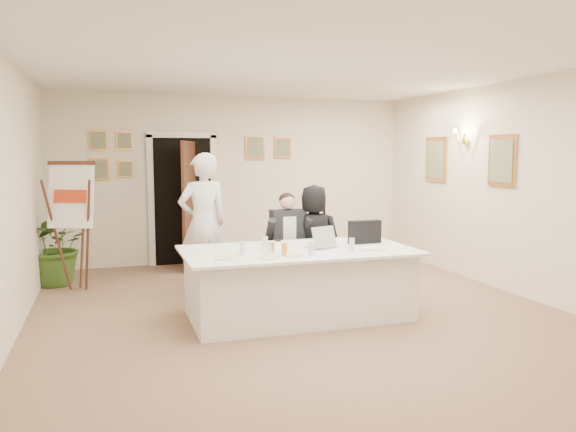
% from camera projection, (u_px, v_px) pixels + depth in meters
% --- Properties ---
extents(floor, '(7.00, 7.00, 0.00)m').
position_uv_depth(floor, '(302.00, 315.00, 6.43)').
color(floor, brown).
rests_on(floor, ground).
extents(ceiling, '(6.00, 7.00, 0.02)m').
position_uv_depth(ceiling, '(303.00, 66.00, 6.12)').
color(ceiling, white).
rests_on(ceiling, wall_back).
extents(wall_back, '(6.00, 0.10, 2.80)m').
position_uv_depth(wall_back, '(235.00, 180.00, 9.59)').
color(wall_back, beige).
rests_on(wall_back, floor).
extents(wall_front, '(6.00, 0.10, 2.80)m').
position_uv_depth(wall_front, '(520.00, 238.00, 2.97)').
color(wall_front, beige).
rests_on(wall_front, floor).
extents(wall_left, '(0.10, 7.00, 2.80)m').
position_uv_depth(wall_left, '(7.00, 200.00, 5.37)').
color(wall_left, beige).
rests_on(wall_left, floor).
extents(wall_right, '(0.10, 7.00, 2.80)m').
position_uv_depth(wall_right, '(523.00, 188.00, 7.19)').
color(wall_right, beige).
rests_on(wall_right, floor).
extents(doorway, '(1.14, 0.86, 2.20)m').
position_uv_depth(doorway, '(185.00, 203.00, 9.19)').
color(doorway, black).
rests_on(doorway, floor).
extents(pictures_back_wall, '(3.40, 0.06, 0.80)m').
position_uv_depth(pictures_back_wall, '(188.00, 153.00, 9.27)').
color(pictures_back_wall, '#C68843').
rests_on(pictures_back_wall, wall_back).
extents(pictures_right_wall, '(0.06, 2.20, 0.80)m').
position_uv_depth(pictures_right_wall, '(466.00, 160.00, 8.28)').
color(pictures_right_wall, '#C68843').
rests_on(pictures_right_wall, wall_right).
extents(wall_sconce, '(0.20, 0.30, 0.24)m').
position_uv_depth(wall_sconce, '(462.00, 136.00, 8.21)').
color(wall_sconce, '#D8C945').
rests_on(wall_sconce, wall_right).
extents(conference_table, '(2.58, 1.38, 0.78)m').
position_uv_depth(conference_table, '(298.00, 282.00, 6.35)').
color(conference_table, white).
rests_on(conference_table, floor).
extents(seated_man, '(0.67, 0.70, 1.36)m').
position_uv_depth(seated_man, '(288.00, 243.00, 7.32)').
color(seated_man, black).
rests_on(seated_man, floor).
extents(flip_chart, '(0.62, 0.47, 1.71)m').
position_uv_depth(flip_chart, '(76.00, 233.00, 7.47)').
color(flip_chart, '#331A10').
rests_on(flip_chart, floor).
extents(standing_man, '(0.76, 0.59, 1.85)m').
position_uv_depth(standing_man, '(203.00, 224.00, 7.37)').
color(standing_man, silver).
rests_on(standing_man, floor).
extents(standing_woman, '(0.83, 0.71, 1.44)m').
position_uv_depth(standing_woman, '(314.00, 239.00, 7.41)').
color(standing_woman, black).
rests_on(standing_woman, floor).
extents(potted_palm, '(1.25, 1.17, 1.14)m').
position_uv_depth(potted_palm, '(56.00, 245.00, 7.89)').
color(potted_palm, '#30541C').
rests_on(potted_palm, floor).
extents(laptop, '(0.41, 0.43, 0.28)m').
position_uv_depth(laptop, '(321.00, 235.00, 6.41)').
color(laptop, '#B7BABC').
rests_on(laptop, conference_table).
extents(laptop_bag, '(0.40, 0.12, 0.28)m').
position_uv_depth(laptop_bag, '(365.00, 232.00, 6.70)').
color(laptop_bag, black).
rests_on(laptop_bag, conference_table).
extents(paper_stack, '(0.29, 0.23, 0.03)m').
position_uv_depth(paper_stack, '(373.00, 248.00, 6.27)').
color(paper_stack, white).
rests_on(paper_stack, conference_table).
extents(plate_left, '(0.27, 0.27, 0.01)m').
position_uv_depth(plate_left, '(225.00, 258.00, 5.73)').
color(plate_left, white).
rests_on(plate_left, conference_table).
extents(plate_mid, '(0.27, 0.27, 0.01)m').
position_uv_depth(plate_mid, '(270.00, 258.00, 5.75)').
color(plate_mid, white).
rests_on(plate_mid, conference_table).
extents(plate_near, '(0.20, 0.20, 0.01)m').
position_uv_depth(plate_near, '(295.00, 256.00, 5.86)').
color(plate_near, white).
rests_on(plate_near, conference_table).
extents(glass_a, '(0.06, 0.06, 0.14)m').
position_uv_depth(glass_a, '(243.00, 248.00, 5.96)').
color(glass_a, silver).
rests_on(glass_a, conference_table).
extents(glass_b, '(0.06, 0.06, 0.14)m').
position_uv_depth(glass_b, '(311.00, 248.00, 5.94)').
color(glass_b, silver).
rests_on(glass_b, conference_table).
extents(glass_c, '(0.07, 0.07, 0.14)m').
position_uv_depth(glass_c, '(352.00, 244.00, 6.21)').
color(glass_c, silver).
rests_on(glass_c, conference_table).
extents(glass_d, '(0.08, 0.08, 0.14)m').
position_uv_depth(glass_d, '(265.00, 243.00, 6.33)').
color(glass_d, silver).
rests_on(glass_d, conference_table).
extents(oj_glass, '(0.07, 0.07, 0.13)m').
position_uv_depth(oj_glass, '(285.00, 249.00, 5.92)').
color(oj_glass, orange).
rests_on(oj_glass, conference_table).
extents(steel_jug, '(0.11, 0.11, 0.11)m').
position_uv_depth(steel_jug, '(271.00, 248.00, 6.03)').
color(steel_jug, silver).
rests_on(steel_jug, conference_table).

